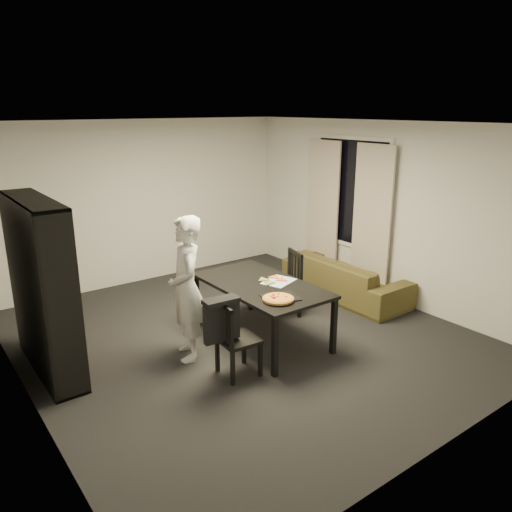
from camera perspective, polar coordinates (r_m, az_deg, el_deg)
room at (r=5.92m, az=-1.59°, el=2.23°), size 5.01×5.51×2.61m
window_pane at (r=7.94m, az=10.77°, el=7.15°), size 0.02×1.40×1.60m
window_frame at (r=7.94m, az=10.75°, el=7.15°), size 0.03×1.52×1.72m
curtain_left at (r=7.61m, az=13.06°, el=3.91°), size 0.03×0.70×2.25m
curtain_right at (r=8.30m, az=7.61°, el=5.25°), size 0.03×0.70×2.25m
bookshelf at (r=5.72m, az=-23.23°, el=-3.37°), size 0.35×1.50×1.90m
dining_table at (r=6.07m, az=0.56°, el=-3.74°), size 0.97×1.74×0.73m
chair_left at (r=5.31m, az=-2.80°, el=-8.96°), size 0.42×0.42×0.85m
chair_right at (r=6.86m, az=3.70°, el=-2.62°), size 0.51×0.51×0.90m
draped_jacket at (r=5.17m, az=-3.96°, el=-7.08°), size 0.40×0.19×0.47m
person at (r=5.63m, az=-7.93°, el=-3.73°), size 0.58×0.70×1.66m
baking_tray at (r=5.61m, az=2.79°, el=-4.73°), size 0.48×0.43×0.01m
pepperoni_pizza at (r=5.52m, az=2.55°, el=-4.89°), size 0.35×0.35×0.03m
kitchen_towel at (r=6.11m, az=2.61°, el=-2.92°), size 0.48×0.42×0.01m
pizza_slices at (r=6.13m, az=1.82°, el=-2.73°), size 0.44×0.40×0.01m
sofa at (r=7.68m, az=10.14°, el=-2.40°), size 0.80×2.04×0.60m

